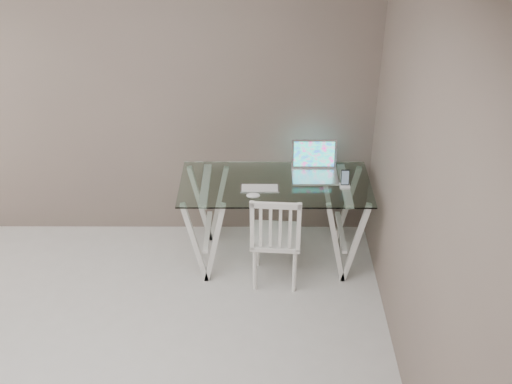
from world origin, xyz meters
TOP-DOWN VIEW (x-y plane):
  - room at (-0.06, 0.02)m, footprint 4.50×4.52m
  - desk at (1.17, 1.78)m, footprint 1.50×0.70m
  - chair at (1.17, 1.46)m, footprint 0.41×0.41m
  - laptop at (1.49, 1.93)m, footprint 0.36×0.30m
  - keyboard at (1.05, 1.69)m, footprint 0.30×0.13m
  - mouse at (1.00, 1.57)m, footprint 0.11×0.06m
  - phone_dock at (1.71, 1.73)m, footprint 0.08×0.08m

SIDE VIEW (x-z plane):
  - desk at x=1.17m, z-range 0.01..0.76m
  - chair at x=1.17m, z-range 0.04..0.88m
  - keyboard at x=1.05m, z-range 0.75..0.75m
  - mouse at x=1.00m, z-range 0.75..0.78m
  - phone_dock at x=1.71m, z-range 0.71..0.86m
  - laptop at x=1.49m, z-range 0.68..0.93m
  - room at x=-0.06m, z-range 0.36..3.07m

